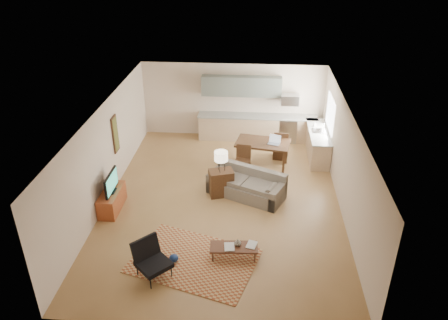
# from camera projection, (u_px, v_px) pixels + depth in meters

# --- Properties ---
(room) EXTENTS (9.00, 9.00, 9.00)m
(room) POSITION_uv_depth(u_px,v_px,m) (223.00, 159.00, 11.74)
(room) COLOR olive
(room) RESTS_ON ground
(kitchen_counter_back) EXTENTS (4.26, 0.64, 0.92)m
(kitchen_counter_back) POSITION_uv_depth(u_px,v_px,m) (257.00, 128.00, 15.77)
(kitchen_counter_back) COLOR tan
(kitchen_counter_back) RESTS_ON ground
(kitchen_counter_right) EXTENTS (0.64, 2.26, 0.92)m
(kitchen_counter_right) POSITION_uv_depth(u_px,v_px,m) (317.00, 144.00, 14.60)
(kitchen_counter_right) COLOR tan
(kitchen_counter_right) RESTS_ON ground
(kitchen_range) EXTENTS (0.62, 0.62, 0.90)m
(kitchen_range) POSITION_uv_depth(u_px,v_px,m) (288.00, 129.00, 15.70)
(kitchen_range) COLOR #A5A8AD
(kitchen_range) RESTS_ON ground
(kitchen_microwave) EXTENTS (0.62, 0.40, 0.35)m
(kitchen_microwave) POSITION_uv_depth(u_px,v_px,m) (290.00, 100.00, 15.20)
(kitchen_microwave) COLOR #A5A8AD
(kitchen_microwave) RESTS_ON room
(upper_cabinets) EXTENTS (2.80, 0.34, 0.70)m
(upper_cabinets) POSITION_uv_depth(u_px,v_px,m) (241.00, 86.00, 15.25)
(upper_cabinets) COLOR slate
(upper_cabinets) RESTS_ON room
(window_right) EXTENTS (0.02, 1.40, 1.05)m
(window_right) POSITION_uv_depth(u_px,v_px,m) (330.00, 114.00, 14.06)
(window_right) COLOR white
(window_right) RESTS_ON room
(wall_art_left) EXTENTS (0.06, 0.42, 1.10)m
(wall_art_left) POSITION_uv_depth(u_px,v_px,m) (115.00, 134.00, 12.66)
(wall_art_left) COLOR olive
(wall_art_left) RESTS_ON room
(triptych) EXTENTS (1.70, 0.04, 0.50)m
(triptych) POSITION_uv_depth(u_px,v_px,m) (230.00, 90.00, 15.49)
(triptych) COLOR beige
(triptych) RESTS_ON room
(rug) EXTENTS (3.21, 2.65, 0.02)m
(rug) POSITION_uv_depth(u_px,v_px,m) (194.00, 261.00, 10.13)
(rug) COLOR brown
(rug) RESTS_ON floor
(sofa) EXTENTS (2.47, 1.85, 0.79)m
(sofa) POSITION_uv_depth(u_px,v_px,m) (246.00, 184.00, 12.43)
(sofa) COLOR #696054
(sofa) RESTS_ON floor
(coffee_table) EXTENTS (1.14, 0.51, 0.34)m
(coffee_table) POSITION_uv_depth(u_px,v_px,m) (234.00, 252.00, 10.16)
(coffee_table) COLOR #452416
(coffee_table) RESTS_ON floor
(book_a) EXTENTS (0.30, 0.36, 0.03)m
(book_a) POSITION_uv_depth(u_px,v_px,m) (224.00, 247.00, 10.04)
(book_a) COLOR maroon
(book_a) RESTS_ON coffee_table
(book_b) EXTENTS (0.37, 0.41, 0.02)m
(book_b) POSITION_uv_depth(u_px,v_px,m) (247.00, 244.00, 10.15)
(book_b) COLOR navy
(book_b) RESTS_ON coffee_table
(vase) EXTENTS (0.24, 0.24, 0.17)m
(vase) POSITION_uv_depth(u_px,v_px,m) (238.00, 242.00, 10.08)
(vase) COLOR black
(vase) RESTS_ON coffee_table
(armchair) EXTENTS (1.07, 1.07, 0.87)m
(armchair) POSITION_uv_depth(u_px,v_px,m) (153.00, 261.00, 9.49)
(armchair) COLOR black
(armchair) RESTS_ON floor
(tv_credenza) EXTENTS (0.47, 1.21, 0.56)m
(tv_credenza) POSITION_uv_depth(u_px,v_px,m) (112.00, 200.00, 11.89)
(tv_credenza) COLOR brown
(tv_credenza) RESTS_ON floor
(tv) EXTENTS (0.09, 0.93, 0.56)m
(tv) POSITION_uv_depth(u_px,v_px,m) (111.00, 183.00, 11.62)
(tv) COLOR black
(tv) RESTS_ON tv_credenza
(console_table) EXTENTS (0.77, 0.63, 0.78)m
(console_table) POSITION_uv_depth(u_px,v_px,m) (221.00, 183.00, 12.48)
(console_table) COLOR #392314
(console_table) RESTS_ON floor
(table_lamp) EXTENTS (0.44, 0.44, 0.63)m
(table_lamp) POSITION_uv_depth(u_px,v_px,m) (221.00, 161.00, 12.15)
(table_lamp) COLOR beige
(table_lamp) RESTS_ON console_table
(dining_table) EXTENTS (1.82, 1.24, 0.85)m
(dining_table) POSITION_uv_depth(u_px,v_px,m) (262.00, 154.00, 14.00)
(dining_table) COLOR #392314
(dining_table) RESTS_ON floor
(dining_chair_near) EXTENTS (0.52, 0.54, 0.96)m
(dining_chair_near) POSITION_uv_depth(u_px,v_px,m) (242.00, 161.00, 13.47)
(dining_chair_near) COLOR #392314
(dining_chair_near) RESTS_ON floor
(dining_chair_far) EXTENTS (0.54, 0.56, 1.00)m
(dining_chair_far) POSITION_uv_depth(u_px,v_px,m) (281.00, 144.00, 14.48)
(dining_chair_far) COLOR #392314
(dining_chair_far) RESTS_ON floor
(laptop) EXTENTS (0.42, 0.37, 0.27)m
(laptop) POSITION_uv_depth(u_px,v_px,m) (274.00, 140.00, 13.62)
(laptop) COLOR #A5A8AD
(laptop) RESTS_ON dining_table
(soap_bottle) EXTENTS (0.11, 0.11, 0.19)m
(soap_bottle) POSITION_uv_depth(u_px,v_px,m) (315.00, 124.00, 14.65)
(soap_bottle) COLOR beige
(soap_bottle) RESTS_ON kitchen_counter_right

